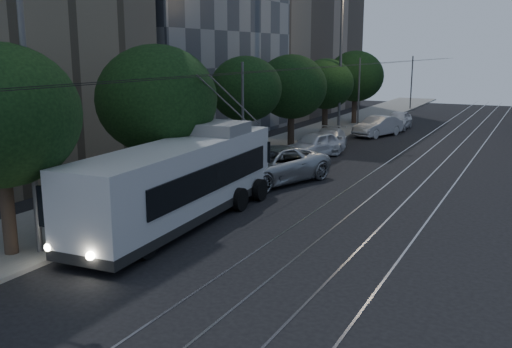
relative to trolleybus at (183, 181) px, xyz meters
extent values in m
plane|color=black|center=(3.74, -2.23, -1.66)|extent=(120.00, 120.00, 0.00)
cube|color=slate|center=(-3.76, 17.77, -1.58)|extent=(5.00, 90.00, 0.15)
cube|color=#97969F|center=(4.02, 17.77, -1.65)|extent=(0.08, 90.00, 0.02)
cube|color=#97969F|center=(5.46, 17.77, -1.65)|extent=(0.08, 90.00, 0.02)
cube|color=#97969F|center=(7.02, 17.77, -1.65)|extent=(0.08, 90.00, 0.02)
cube|color=#97969F|center=(8.46, 17.77, -1.65)|extent=(0.08, 90.00, 0.02)
cylinder|color=black|center=(-0.11, 17.77, 3.94)|extent=(0.02, 90.00, 0.02)
cylinder|color=black|center=(0.59, 17.77, 3.94)|extent=(0.02, 90.00, 0.02)
cylinder|color=#57575A|center=(-1.56, 7.77, 1.34)|extent=(0.14, 0.14, 6.00)
cylinder|color=#57575A|center=(-1.56, 27.77, 1.34)|extent=(0.14, 0.14, 6.00)
cylinder|color=#57575A|center=(-1.56, 47.77, 1.34)|extent=(0.14, 0.14, 6.00)
cube|color=silver|center=(0.00, -0.16, 0.07)|extent=(3.21, 11.80, 2.77)
cube|color=black|center=(0.00, -0.16, -1.17)|extent=(3.26, 11.84, 0.34)
cube|color=black|center=(0.00, 0.32, 0.19)|extent=(3.12, 9.38, 1.02)
cube|color=black|center=(0.00, -5.97, 0.33)|extent=(2.18, 0.22, 1.26)
cube|color=black|center=(0.00, 5.64, 0.29)|extent=(1.98, 0.21, 0.97)
cube|color=green|center=(0.00, -5.97, 1.21)|extent=(1.56, 0.16, 0.31)
cube|color=gray|center=(0.00, 2.76, 1.69)|extent=(2.21, 2.27, 0.49)
sphere|color=white|center=(-0.83, -6.02, -0.93)|extent=(0.25, 0.25, 0.25)
sphere|color=white|center=(0.83, -6.02, -0.93)|extent=(0.25, 0.25, 0.25)
cylinder|color=#57575A|center=(-0.29, 3.78, 2.74)|extent=(0.06, 4.40, 2.44)
cylinder|color=#57575A|center=(0.29, 3.78, 2.74)|extent=(0.06, 4.40, 2.44)
cylinder|color=black|center=(-1.19, -3.90, -1.17)|extent=(0.29, 0.97, 0.97)
cylinder|color=black|center=(1.19, -3.90, -1.17)|extent=(0.29, 0.97, 0.97)
cylinder|color=black|center=(-1.19, 2.41, -1.17)|extent=(0.29, 0.97, 0.97)
cylinder|color=black|center=(1.19, 2.41, -1.17)|extent=(0.29, 0.97, 0.97)
cylinder|color=black|center=(-1.19, 4.27, -1.17)|extent=(0.29, 0.97, 0.97)
cylinder|color=black|center=(1.19, 4.27, -1.17)|extent=(0.29, 0.97, 0.97)
imported|color=#B5B9BD|center=(0.14, 7.60, -0.76)|extent=(4.94, 7.13, 1.81)
imported|color=white|center=(-0.56, 15.41, -0.87)|extent=(3.18, 4.95, 1.57)
imported|color=#B0B0B4|center=(-0.53, 17.96, -0.93)|extent=(2.94, 5.30, 1.45)
imported|color=#B9BABE|center=(0.60, 25.98, -0.88)|extent=(3.09, 5.02, 1.56)
imported|color=white|center=(1.04, 30.88, -0.89)|extent=(1.96, 4.57, 1.54)
cylinder|color=black|center=(-2.76, -5.78, -0.29)|extent=(0.44, 0.44, 2.73)
cylinder|color=black|center=(-2.76, 2.22, -0.39)|extent=(0.44, 0.44, 2.55)
ellipsoid|color=black|center=(-2.76, 2.22, 2.84)|extent=(5.20, 5.20, 4.68)
cylinder|color=black|center=(-2.76, 10.37, -0.18)|extent=(0.44, 0.44, 2.97)
ellipsoid|color=black|center=(-2.76, 10.37, 2.81)|extent=(4.02, 4.02, 3.62)
cylinder|color=black|center=(-2.76, 16.74, -0.41)|extent=(0.44, 0.44, 2.51)
ellipsoid|color=black|center=(-2.76, 16.74, 2.59)|extent=(4.64, 4.64, 4.17)
cylinder|color=black|center=(-2.76, 23.19, -0.39)|extent=(0.44, 0.44, 2.54)
ellipsoid|color=black|center=(-2.76, 23.19, 2.45)|extent=(4.19, 4.19, 3.77)
cylinder|color=black|center=(-3.26, 32.19, -0.43)|extent=(0.44, 0.44, 2.45)
ellipsoid|color=black|center=(-3.26, 32.19, 2.67)|extent=(5.00, 5.00, 4.50)
cylinder|color=#57575A|center=(-2.06, -5.25, 3.54)|extent=(0.20, 0.20, 10.39)
cylinder|color=#57575A|center=(-1.46, 22.64, 4.04)|extent=(0.20, 0.20, 11.40)
camera|label=1|loc=(12.19, -17.74, 4.87)|focal=40.00mm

